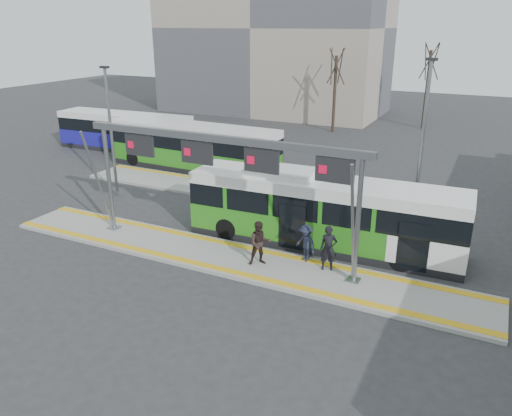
{
  "coord_description": "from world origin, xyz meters",
  "views": [
    {
      "loc": [
        9.69,
        -16.88,
        9.66
      ],
      "look_at": [
        -0.07,
        3.0,
        1.35
      ],
      "focal_mm": 35.0,
      "sensor_mm": 36.0,
      "label": 1
    }
  ],
  "objects_px": {
    "gantry": "(220,161)",
    "passenger_a": "(328,248)",
    "hero_bus": "(323,213)",
    "passenger_c": "(306,243)",
    "passenger_b": "(260,243)"
  },
  "relations": [
    {
      "from": "passenger_a",
      "to": "passenger_c",
      "type": "bearing_deg",
      "value": 142.83
    },
    {
      "from": "hero_bus",
      "to": "passenger_c",
      "type": "xyz_separation_m",
      "value": [
        0.04,
        -2.18,
        -0.59
      ]
    },
    {
      "from": "gantry",
      "to": "hero_bus",
      "type": "height_order",
      "value": "gantry"
    },
    {
      "from": "passenger_a",
      "to": "passenger_c",
      "type": "relative_size",
      "value": 1.16
    },
    {
      "from": "hero_bus",
      "to": "passenger_b",
      "type": "bearing_deg",
      "value": -117.57
    },
    {
      "from": "gantry",
      "to": "passenger_a",
      "type": "height_order",
      "value": "gantry"
    },
    {
      "from": "passenger_b",
      "to": "passenger_c",
      "type": "distance_m",
      "value": 1.96
    },
    {
      "from": "gantry",
      "to": "passenger_c",
      "type": "xyz_separation_m",
      "value": [
        3.53,
        0.85,
        -3.34
      ]
    },
    {
      "from": "gantry",
      "to": "passenger_c",
      "type": "distance_m",
      "value": 4.93
    },
    {
      "from": "hero_bus",
      "to": "passenger_c",
      "type": "bearing_deg",
      "value": -91.27
    },
    {
      "from": "hero_bus",
      "to": "passenger_a",
      "type": "xyz_separation_m",
      "value": [
        1.13,
        -2.51,
        -0.47
      ]
    },
    {
      "from": "passenger_b",
      "to": "passenger_c",
      "type": "relative_size",
      "value": 1.16
    },
    {
      "from": "hero_bus",
      "to": "passenger_a",
      "type": "relative_size",
      "value": 6.63
    },
    {
      "from": "hero_bus",
      "to": "passenger_a",
      "type": "distance_m",
      "value": 2.8
    },
    {
      "from": "hero_bus",
      "to": "passenger_b",
      "type": "relative_size",
      "value": 6.6
    }
  ]
}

